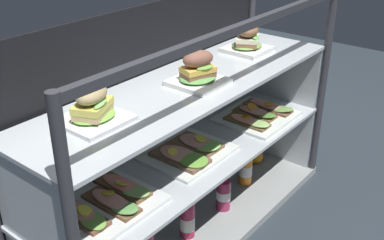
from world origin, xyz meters
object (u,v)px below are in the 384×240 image
at_px(open_sandwich_tray_far_right, 258,115).
at_px(juice_bottle_tucked_behind, 187,217).
at_px(plated_roll_sandwich_mid_left, 199,72).
at_px(open_sandwich_tray_left_of_center, 188,151).
at_px(plated_roll_sandwich_center, 93,108).
at_px(juice_bottle_near_post, 246,167).
at_px(orange_fruit_beside_bottles, 255,156).
at_px(juice_bottle_back_center, 223,194).
at_px(open_sandwich_tray_right_of_center, 106,203).
at_px(plated_roll_sandwich_near_left_corner, 247,41).

height_order(open_sandwich_tray_far_right, juice_bottle_tucked_behind, open_sandwich_tray_far_right).
distance_m(plated_roll_sandwich_mid_left, open_sandwich_tray_left_of_center, 0.34).
relative_size(plated_roll_sandwich_center, plated_roll_sandwich_mid_left, 1.04).
bearing_deg(open_sandwich_tray_left_of_center, juice_bottle_near_post, -3.16).
bearing_deg(orange_fruit_beside_bottles, open_sandwich_tray_left_of_center, -176.47).
bearing_deg(juice_bottle_back_center, juice_bottle_near_post, 8.54).
xyz_separation_m(plated_roll_sandwich_center, open_sandwich_tray_far_right, (0.90, -0.06, -0.34)).
height_order(plated_roll_sandwich_center, open_sandwich_tray_right_of_center, plated_roll_sandwich_center).
height_order(open_sandwich_tray_right_of_center, juice_bottle_near_post, open_sandwich_tray_right_of_center).
xyz_separation_m(juice_bottle_near_post, orange_fruit_beside_bottles, (0.19, 0.06, -0.05)).
distance_m(plated_roll_sandwich_mid_left, orange_fruit_beside_bottles, 0.88).
bearing_deg(open_sandwich_tray_left_of_center, plated_roll_sandwich_mid_left, -69.12).
xyz_separation_m(open_sandwich_tray_far_right, orange_fruit_beside_bottles, (0.14, 0.08, -0.31)).
bearing_deg(open_sandwich_tray_left_of_center, plated_roll_sandwich_near_left_corner, 3.77).
bearing_deg(juice_bottle_tucked_behind, plated_roll_sandwich_near_left_corner, 8.54).
bearing_deg(open_sandwich_tray_right_of_center, orange_fruit_beside_bottles, 2.14).
xyz_separation_m(plated_roll_sandwich_near_left_corner, juice_bottle_tucked_behind, (-0.51, -0.08, -0.60)).
bearing_deg(open_sandwich_tray_right_of_center, plated_roll_sandwich_mid_left, -4.73).
height_order(open_sandwich_tray_far_right, orange_fruit_beside_bottles, open_sandwich_tray_far_right).
xyz_separation_m(plated_roll_sandwich_near_left_corner, open_sandwich_tray_far_right, (0.01, -0.07, -0.34)).
bearing_deg(open_sandwich_tray_right_of_center, open_sandwich_tray_far_right, -2.55).
relative_size(open_sandwich_tray_left_of_center, juice_bottle_tucked_behind, 1.47).
xyz_separation_m(open_sandwich_tray_right_of_center, juice_bottle_near_post, (0.84, -0.02, -0.26)).
bearing_deg(plated_roll_sandwich_near_left_corner, juice_bottle_near_post, -126.88).
bearing_deg(plated_roll_sandwich_mid_left, orange_fruit_beside_bottles, 7.38).
distance_m(plated_roll_sandwich_center, plated_roll_sandwich_near_left_corner, 0.88).
height_order(open_sandwich_tray_right_of_center, juice_bottle_tucked_behind, open_sandwich_tray_right_of_center).
distance_m(open_sandwich_tray_left_of_center, juice_bottle_near_post, 0.49).
relative_size(plated_roll_sandwich_center, juice_bottle_back_center, 0.98).
xyz_separation_m(plated_roll_sandwich_mid_left, orange_fruit_beside_bottles, (0.59, 0.08, -0.65)).
height_order(plated_roll_sandwich_mid_left, open_sandwich_tray_left_of_center, plated_roll_sandwich_mid_left).
height_order(open_sandwich_tray_right_of_center, juice_bottle_back_center, open_sandwich_tray_right_of_center).
bearing_deg(plated_roll_sandwich_mid_left, juice_bottle_tucked_behind, -173.77).
bearing_deg(plated_roll_sandwich_mid_left, open_sandwich_tray_far_right, -0.36).
relative_size(plated_roll_sandwich_mid_left, open_sandwich_tray_far_right, 0.54).
height_order(open_sandwich_tray_right_of_center, open_sandwich_tray_far_right, open_sandwich_tray_far_right).
bearing_deg(open_sandwich_tray_far_right, plated_roll_sandwich_center, 176.04).
distance_m(plated_roll_sandwich_mid_left, open_sandwich_tray_far_right, 0.56).
relative_size(open_sandwich_tray_right_of_center, juice_bottle_tucked_behind, 1.47).
bearing_deg(open_sandwich_tray_left_of_center, plated_roll_sandwich_center, 177.32).
bearing_deg(plated_roll_sandwich_center, juice_bottle_tucked_behind, -10.51).
height_order(open_sandwich_tray_right_of_center, open_sandwich_tray_left_of_center, open_sandwich_tray_right_of_center).
bearing_deg(plated_roll_sandwich_mid_left, open_sandwich_tray_right_of_center, 175.27).
bearing_deg(juice_bottle_back_center, plated_roll_sandwich_center, 172.69).
relative_size(plated_roll_sandwich_center, juice_bottle_tucked_behind, 0.84).
xyz_separation_m(open_sandwich_tray_far_right, juice_bottle_back_center, (-0.29, -0.02, -0.27)).
bearing_deg(open_sandwich_tray_right_of_center, plated_roll_sandwich_center, 85.07).
bearing_deg(juice_bottle_back_center, open_sandwich_tray_right_of_center, 174.74).
relative_size(plated_roll_sandwich_center, open_sandwich_tray_far_right, 0.57).
distance_m(plated_roll_sandwich_center, juice_bottle_near_post, 1.04).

